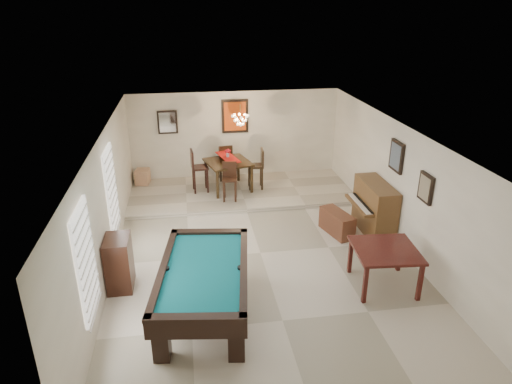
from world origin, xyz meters
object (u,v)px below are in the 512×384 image
object	(u,v)px
pool_table	(205,292)
piano_bench	(337,223)
upright_piano	(369,208)
dining_chair_east	(255,169)
dining_chair_south	(230,182)
apothecary_chest	(119,263)
square_table	(384,267)
corner_bench	(143,177)
chandelier	(240,116)
dining_table	(228,173)
flower_vase	(228,153)
dining_chair_north	(225,162)
dining_chair_west	(200,171)

from	to	relation	value
pool_table	piano_bench	bearing A→B (deg)	46.19
upright_piano	dining_chair_east	distance (m)	3.52
dining_chair_south	piano_bench	bearing A→B (deg)	-34.60
apothecary_chest	square_table	bearing A→B (deg)	-8.58
dining_chair_east	corner_bench	xyz separation A→B (m)	(-3.12, 0.84, -0.35)
square_table	chandelier	size ratio (longest dim) A/B	1.88
dining_chair_east	corner_bench	world-z (taller)	dining_chair_east
dining_table	flower_vase	bearing A→B (deg)	0.00
dining_chair_north	dining_chair_west	xyz separation A→B (m)	(-0.74, -0.79, 0.06)
pool_table	flower_vase	xyz separation A→B (m)	(0.93, 5.24, 0.72)
dining_chair_west	dining_chair_south	bearing A→B (deg)	-139.82
dining_table	flower_vase	size ratio (longest dim) A/B	4.89
chandelier	flower_vase	bearing A→B (deg)	151.85
square_table	dining_chair_south	distance (m)	4.82
upright_piano	corner_bench	world-z (taller)	upright_piano
dining_chair_west	corner_bench	size ratio (longest dim) A/B	2.59
corner_bench	chandelier	xyz separation A→B (m)	(2.70, -0.99, 1.88)
upright_piano	dining_table	xyz separation A→B (m)	(-2.91, 2.81, -0.01)
apothecary_chest	corner_bench	bearing A→B (deg)	89.37
dining_table	corner_bench	distance (m)	2.52
dining_chair_south	dining_chair_east	bearing A→B (deg)	49.85
piano_bench	apothecary_chest	size ratio (longest dim) A/B	0.94
chandelier	dining_chair_south	bearing A→B (deg)	-122.99
flower_vase	dining_chair_north	bearing A→B (deg)	91.89
pool_table	dining_chair_north	world-z (taller)	dining_chair_north
piano_bench	dining_chair_east	xyz separation A→B (m)	(-1.45, 2.74, 0.41)
apothecary_chest	corner_bench	size ratio (longest dim) A/B	2.23
piano_bench	dining_chair_south	distance (m)	3.03
upright_piano	chandelier	size ratio (longest dim) A/B	2.38
apothecary_chest	dining_chair_north	bearing A→B (deg)	64.18
dining_chair_south	chandelier	distance (m)	1.72
piano_bench	dining_chair_south	bearing A→B (deg)	137.91
piano_bench	corner_bench	world-z (taller)	same
dining_chair_north	chandelier	xyz separation A→B (m)	(0.36, -0.96, 1.55)
piano_bench	apothecary_chest	distance (m)	4.84
upright_piano	corner_bench	xyz separation A→B (m)	(-5.28, 3.62, -0.27)
dining_chair_west	flower_vase	bearing A→B (deg)	-93.60
apothecary_chest	dining_table	world-z (taller)	dining_table
dining_chair_west	chandelier	distance (m)	1.86
dining_chair_east	corner_bench	size ratio (longest dim) A/B	2.47
apothecary_chest	flower_vase	size ratio (longest dim) A/B	4.39
square_table	dining_chair_west	bearing A→B (deg)	122.71
chandelier	pool_table	bearing A→B (deg)	-103.95
dining_chair_north	dining_chair_east	size ratio (longest dim) A/B	0.95
pool_table	dining_chair_west	xyz separation A→B (m)	(0.16, 5.22, 0.26)
upright_piano	chandelier	xyz separation A→B (m)	(-2.58, 2.63, 1.61)
piano_bench	chandelier	xyz separation A→B (m)	(-1.87, 2.59, 1.94)
square_table	dining_chair_north	distance (m)	6.18
corner_bench	dining_chair_south	bearing A→B (deg)	-33.72
piano_bench	dining_chair_west	world-z (taller)	dining_chair_west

